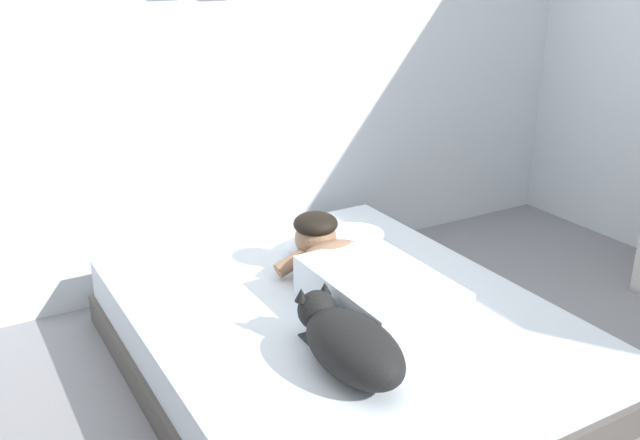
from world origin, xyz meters
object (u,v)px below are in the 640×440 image
(bed, at_px, (334,337))
(person_lying, at_px, (359,278))
(pillow, at_px, (336,240))
(dog, at_px, (349,342))
(cell_phone, at_px, (315,341))
(coffee_cup, at_px, (332,260))

(bed, relative_size, person_lying, 2.08)
(pillow, xyz_separation_m, dog, (-0.49, -0.89, 0.05))
(bed, bearing_deg, cell_phone, -133.92)
(dog, bearing_deg, person_lying, 52.83)
(bed, xyz_separation_m, person_lying, (0.10, -0.04, 0.27))
(dog, height_order, coffee_cup, dog)
(person_lying, relative_size, cell_phone, 6.57)
(coffee_cup, bearing_deg, dog, -117.03)
(pillow, distance_m, coffee_cup, 0.20)
(pillow, relative_size, coffee_cup, 4.16)
(person_lying, height_order, cell_phone, person_lying)
(bed, xyz_separation_m, pillow, (0.28, 0.45, 0.22))
(pillow, relative_size, person_lying, 0.57)
(dog, bearing_deg, pillow, 61.18)
(bed, distance_m, person_lying, 0.29)
(cell_phone, bearing_deg, pillow, 53.45)
(person_lying, distance_m, coffee_cup, 0.35)
(pillow, height_order, dog, dog)
(coffee_cup, xyz_separation_m, cell_phone, (-0.39, -0.52, -0.03))
(bed, relative_size, pillow, 3.67)
(dog, xyz_separation_m, coffee_cup, (0.38, 0.74, -0.07))
(person_lying, bearing_deg, coffee_cup, 78.23)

